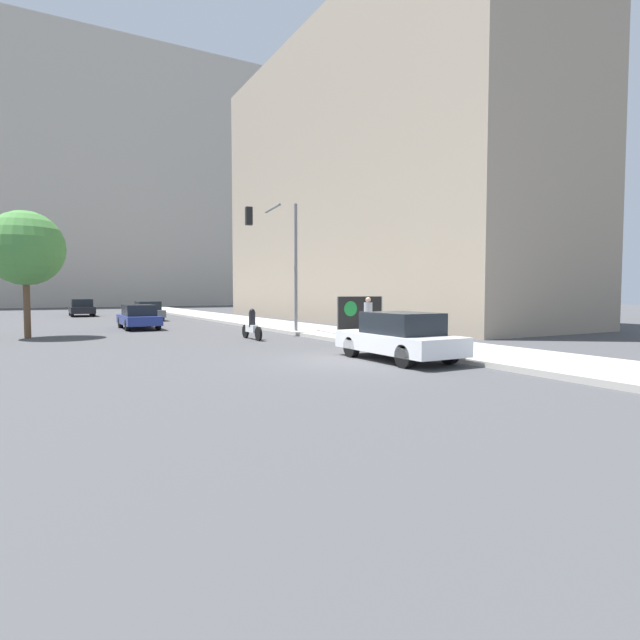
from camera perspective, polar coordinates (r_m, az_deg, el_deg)
ground_plane at (r=15.02m, az=3.70°, el=-4.63°), size 160.00×160.00×0.00m
sidewalk_curb at (r=30.20m, az=-5.00°, el=-0.57°), size 3.76×90.00×0.17m
building_backdrop_far at (r=84.63m, az=-25.24°, el=14.66°), size 52.00×12.00×38.73m
building_backdrop_right at (r=38.68m, az=5.52°, el=15.62°), size 10.00×32.00×20.80m
seated_protester at (r=18.32m, az=8.91°, el=-0.72°), size 0.91×0.77×1.20m
jogger_on_sidewalk at (r=20.12m, az=5.52°, el=0.26°), size 0.34×0.34×1.69m
protest_banner at (r=23.20m, az=4.58°, el=0.74°), size 2.51×0.06×1.69m
traffic_light_pole at (r=24.34m, az=-4.66°, el=8.41°), size 2.55×2.31×6.18m
parked_car_curbside at (r=15.07m, az=9.02°, el=-1.88°), size 1.82×4.27×1.45m
car_on_road_nearest at (r=29.63m, az=-20.00°, el=0.35°), size 1.79×4.40×1.36m
car_on_road_midblock at (r=38.76m, az=-19.10°, el=1.00°), size 1.75×4.43×1.40m
car_on_road_distant at (r=47.89m, az=-25.58°, el=1.28°), size 1.88×4.78×1.48m
motorcycle_on_road at (r=21.81m, az=-7.79°, el=-0.74°), size 0.28×2.13×1.34m
street_tree_near_curb at (r=25.89m, az=-30.65°, el=7.05°), size 3.31×3.31×5.67m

